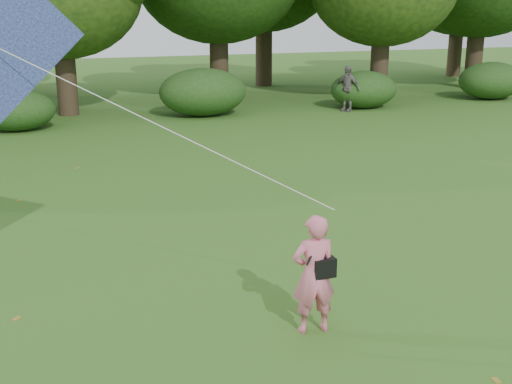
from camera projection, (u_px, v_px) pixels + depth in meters
name	position (u px, v px, depth m)	size (l,w,h in m)	color
ground	(367.00, 333.00, 8.55)	(100.00, 100.00, 0.00)	#265114
man_kite_flyer	(314.00, 274.00, 8.38)	(0.60, 0.39, 1.63)	#DE6884
bystander_right	(347.00, 88.00, 26.47)	(1.10, 0.46, 1.88)	#6B615F
crossbody_bag	(323.00, 266.00, 8.36)	(0.43, 0.20, 0.68)	black
shrub_band	(109.00, 100.00, 23.86)	(39.15, 3.22, 1.88)	#264919
fallen_leaves	(350.00, 274.00, 10.41)	(9.81, 13.96, 0.01)	olive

